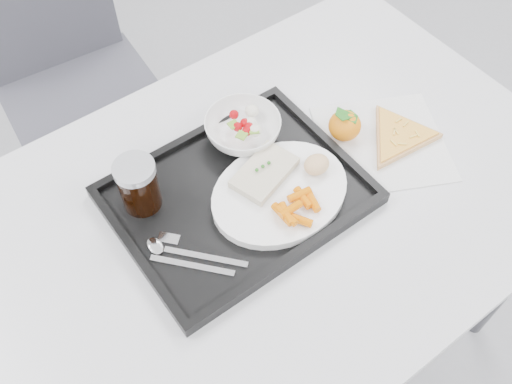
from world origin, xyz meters
TOP-DOWN VIEW (x-y plane):
  - table at (0.00, 0.30)m, footprint 1.20×0.80m
  - chair at (-0.09, 1.12)m, footprint 0.45×0.45m
  - tray at (-0.05, 0.34)m, footprint 0.45×0.35m
  - dinner_plate at (0.02, 0.29)m, footprint 0.27×0.27m
  - fish_fillet at (0.01, 0.33)m, footprint 0.14×0.11m
  - bread_roll at (0.10, 0.28)m, footprint 0.06×0.06m
  - salad_bowl at (0.05, 0.45)m, footprint 0.15×0.15m
  - cola_glass at (-0.20, 0.43)m, footprint 0.07×0.07m
  - cutlery at (-0.20, 0.29)m, footprint 0.14×0.15m
  - napkin at (0.27, 0.27)m, footprint 0.33×0.33m
  - tangerine at (0.22, 0.33)m, footprint 0.08×0.08m
  - pizza_slice at (0.30, 0.26)m, footprint 0.26×0.26m
  - carrot_pile at (0.01, 0.23)m, footprint 0.09×0.08m
  - salad_contents at (0.06, 0.44)m, footprint 0.08×0.08m

SIDE VIEW (x-z plane):
  - chair at x=-0.09m, z-range 0.07..1.00m
  - table at x=0.00m, z-range 0.31..1.06m
  - napkin at x=0.27m, z-range 0.75..0.75m
  - tray at x=-0.05m, z-range 0.75..0.77m
  - pizza_slice at x=0.30m, z-range 0.75..0.77m
  - cutlery at x=-0.20m, z-range 0.76..0.77m
  - dinner_plate at x=0.02m, z-range 0.77..0.78m
  - tangerine at x=0.22m, z-range 0.75..0.82m
  - salad_bowl at x=0.05m, z-range 0.77..0.81m
  - fish_fillet at x=0.01m, z-range 0.78..0.80m
  - carrot_pile at x=0.01m, z-range 0.78..0.81m
  - bread_roll at x=0.10m, z-range 0.78..0.82m
  - salad_contents at x=0.06m, z-range 0.79..0.81m
  - cola_glass at x=-0.20m, z-range 0.77..0.88m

